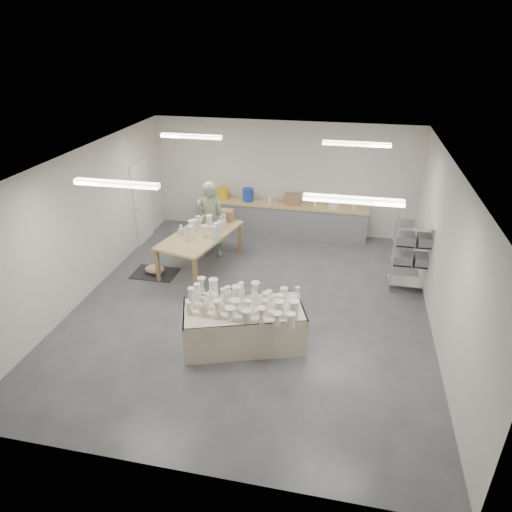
% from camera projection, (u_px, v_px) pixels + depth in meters
% --- Properties ---
extents(room, '(8.00, 8.02, 3.00)m').
position_uv_depth(room, '(247.00, 209.00, 8.52)').
color(room, '#424449').
rests_on(room, ground).
extents(back_counter, '(4.60, 0.60, 1.24)m').
position_uv_depth(back_counter, '(280.00, 218.00, 12.35)').
color(back_counter, tan).
rests_on(back_counter, ground).
extents(wire_shelf, '(0.88, 0.48, 1.80)m').
position_uv_depth(wire_shelf, '(414.00, 250.00, 9.57)').
color(wire_shelf, silver).
rests_on(wire_shelf, ground).
extents(drying_table, '(2.31, 1.66, 1.11)m').
position_uv_depth(drying_table, '(244.00, 323.00, 8.04)').
color(drying_table, olive).
rests_on(drying_table, ground).
extents(work_table, '(1.60, 2.42, 1.19)m').
position_uv_depth(work_table, '(205.00, 232.00, 10.60)').
color(work_table, tan).
rests_on(work_table, ground).
extents(rug, '(1.00, 0.70, 0.02)m').
position_uv_depth(rug, '(155.00, 273.00, 10.54)').
color(rug, black).
rests_on(rug, ground).
extents(cat, '(0.52, 0.42, 0.20)m').
position_uv_depth(cat, '(155.00, 269.00, 10.48)').
color(cat, white).
rests_on(cat, rug).
extents(potter, '(0.74, 0.53, 1.91)m').
position_uv_depth(potter, '(210.00, 220.00, 10.98)').
color(potter, gray).
rests_on(potter, ground).
extents(red_stool, '(0.46, 0.46, 0.34)m').
position_uv_depth(red_stool, '(215.00, 240.00, 11.51)').
color(red_stool, red).
rests_on(red_stool, ground).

